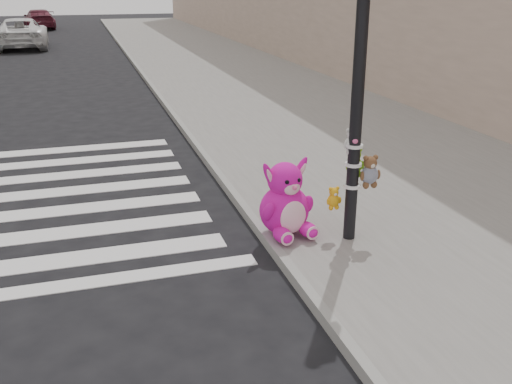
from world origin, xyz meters
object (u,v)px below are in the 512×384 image
object	(u,v)px
signal_pole	(358,119)
red_teddy	(279,221)
pink_bunny	(286,204)
car_white_near	(21,33)

from	to	relation	value
signal_pole	red_teddy	world-z (taller)	signal_pole
pink_bunny	car_white_near	world-z (taller)	car_white_near
car_white_near	red_teddy	bearing A→B (deg)	99.65
red_teddy	pink_bunny	bearing A→B (deg)	-93.49
signal_pole	red_teddy	distance (m)	1.86
signal_pole	car_white_near	bearing A→B (deg)	102.72
car_white_near	signal_pole	bearing A→B (deg)	101.09
pink_bunny	car_white_near	xyz separation A→B (m)	(-5.31, 26.80, 0.19)
red_teddy	car_white_near	world-z (taller)	car_white_near
signal_pole	car_white_near	world-z (taller)	signal_pole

